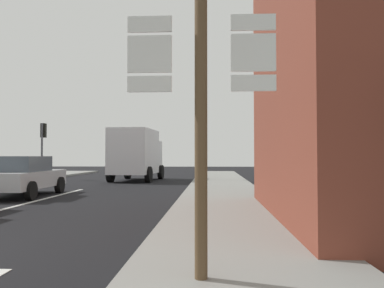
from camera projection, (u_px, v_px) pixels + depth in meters
name	position (u px, v px, depth m)	size (l,w,h in m)	color
ground_plane	(65.00, 194.00, 15.03)	(80.00, 80.00, 0.00)	black
sidewalk_right	(225.00, 199.00, 12.71)	(3.02, 44.00, 0.14)	gray
lane_centre_stripe	(11.00, 207.00, 11.03)	(0.16, 12.00, 0.01)	silver
sedan_far	(22.00, 176.00, 14.10)	(2.10, 4.26, 1.47)	#B7BABF
delivery_truck	(136.00, 153.00, 23.16)	(2.77, 5.13, 3.05)	silver
route_sign_post	(201.00, 116.00, 4.25)	(1.66, 0.14, 3.20)	brown
traffic_light_far_left	(43.00, 138.00, 24.48)	(0.30, 0.49, 3.57)	#47474C
traffic_light_far_right	(199.00, 139.00, 22.40)	(0.30, 0.49, 3.38)	#47474C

